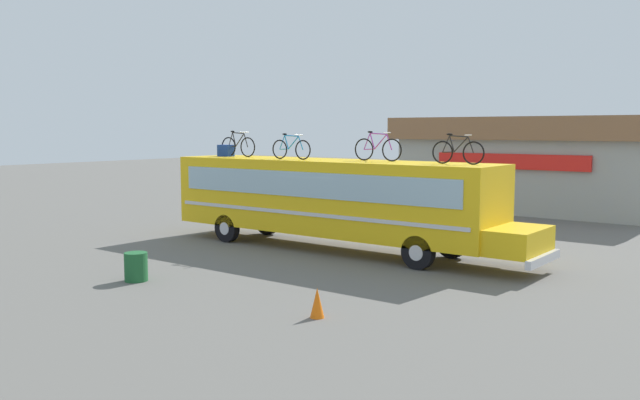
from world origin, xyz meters
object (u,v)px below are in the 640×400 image
Objects in this scene: bus at (332,198)px; trash_bin at (136,267)px; luggage_bag_1 at (226,151)px; rooftop_bicycle_1 at (238,146)px; rooftop_bicycle_4 at (458,151)px; rooftop_bicycle_3 at (378,149)px; traffic_cone at (317,303)px; rooftop_bicycle_2 at (291,148)px.

trash_bin is (-1.35, -6.93, -1.36)m from bus.
luggage_bag_1 is 0.34× the size of rooftop_bicycle_1.
luggage_bag_1 is at bearing 178.98° from bus.
bus is 4.73m from rooftop_bicycle_1.
rooftop_bicycle_4 is (4.44, 0.11, 1.62)m from bus.
trash_bin is at bearing -129.44° from rooftop_bicycle_4.
rooftop_bicycle_3 reaches higher than bus.
rooftop_bicycle_3 reaches higher than traffic_cone.
rooftop_bicycle_2 is 1.02× the size of rooftop_bicycle_4.
rooftop_bicycle_3 reaches higher than rooftop_bicycle_4.
luggage_bag_1 is at bearing -179.06° from rooftop_bicycle_1.
rooftop_bicycle_1 is 8.24m from trash_bin.
rooftop_bicycle_3 is 1.07× the size of rooftop_bicycle_4.
luggage_bag_1 is 9.51m from rooftop_bicycle_4.
rooftop_bicycle_2 is (-1.47, -0.37, 1.61)m from bus.
luggage_bag_1 is 0.66m from rooftop_bicycle_1.
rooftop_bicycle_3 is 8.36m from traffic_cone.
rooftop_bicycle_3 is 8.41m from trash_bin.
rooftop_bicycle_1 is at bearing -177.21° from rooftop_bicycle_3.
bus is 20.36× the size of traffic_cone.
rooftop_bicycle_1 is at bearing 113.75° from trash_bin.
rooftop_bicycle_1 is at bearing 142.78° from traffic_cone.
rooftop_bicycle_1 reaches higher than trash_bin.
rooftop_bicycle_3 is (1.51, 0.39, 1.64)m from bus.
trash_bin is (0.13, -6.55, -2.97)m from rooftop_bicycle_2.
traffic_cone is at bearing -88.74° from rooftop_bicycle_4.
rooftop_bicycle_3 is 2.33× the size of trash_bin.
rooftop_bicycle_2 is 9.31m from traffic_cone.
rooftop_bicycle_3 is at bearing 14.39° from rooftop_bicycle_2.
rooftop_bicycle_2 is (3.60, -0.46, 0.15)m from luggage_bag_1.
rooftop_bicycle_1 reaches higher than luggage_bag_1.
luggage_bag_1 is 0.34× the size of rooftop_bicycle_2.
rooftop_bicycle_2 reaches higher than bus.
rooftop_bicycle_1 is (-4.44, 0.10, 1.64)m from bus.
bus is 2.26m from rooftop_bicycle_3.
luggage_bag_1 is 0.76× the size of trash_bin.
rooftop_bicycle_1 reaches higher than rooftop_bicycle_4.
traffic_cone is at bearing 1.63° from trash_bin.
rooftop_bicycle_4 is (5.91, 0.48, 0.01)m from rooftop_bicycle_2.
rooftop_bicycle_4 is at bearing 91.26° from traffic_cone.
bus is 8.29m from traffic_cone.
rooftop_bicycle_4 is (8.88, 0.01, -0.02)m from rooftop_bicycle_1.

